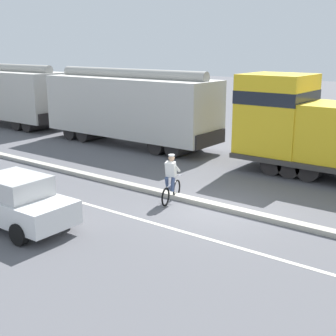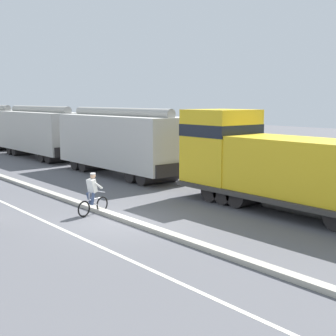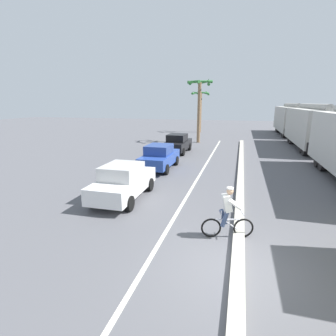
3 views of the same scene
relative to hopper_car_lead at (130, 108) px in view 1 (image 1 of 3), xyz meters
The scene contains 7 objects.
ground_plane 11.36m from the hopper_car_lead, 123.14° to the right, with size 120.00×120.00×0.00m, color #56565B.
median_curb 7.25m from the hopper_car_lead, 151.23° to the right, with size 0.36×36.00×0.16m, color #B2AD9E.
lane_stripe 9.38m from the hopper_car_lead, 158.49° to the right, with size 0.14×36.00×0.01m, color silver.
hopper_car_lead is the anchor object (origin of this frame).
hopper_car_middle 11.60m from the hopper_car_lead, 90.00° to the left, with size 2.90×10.60×4.18m.
parked_car_white 12.51m from the hopper_car_lead, 154.72° to the right, with size 1.88×4.22×1.62m.
cyclist 10.17m from the hopper_car_lead, 130.12° to the right, with size 1.67×0.60×1.71m.
Camera 1 is at (-13.02, -7.84, 5.39)m, focal length 50.00 mm.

